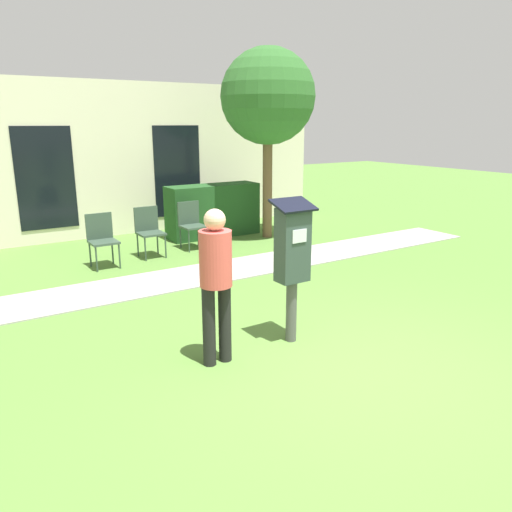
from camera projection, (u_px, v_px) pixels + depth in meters
ground_plane at (363, 374)px, 4.84m from camera, size 40.00×40.00×0.00m
sidewalk at (193, 276)px, 7.90m from camera, size 12.00×1.10×0.02m
building_facade at (113, 160)px, 10.52m from camera, size 10.00×0.26×3.20m
parking_meter at (292, 253)px, 5.33m from camera, size 0.44×0.31×1.59m
person_standing at (216, 275)px, 4.84m from camera, size 0.32×0.32×1.58m
outdoor_chair_left at (102, 236)px, 8.33m from camera, size 0.44×0.44×0.90m
outdoor_chair_middle at (149, 228)px, 8.98m from camera, size 0.44×0.44×0.90m
outdoor_chair_right at (191, 221)px, 9.57m from camera, size 0.44×0.44×0.90m
hedge_row at (213, 211)px, 10.60m from camera, size 1.99×0.60×1.10m
tree at (268, 97)px, 9.93m from camera, size 1.90×1.90×3.82m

